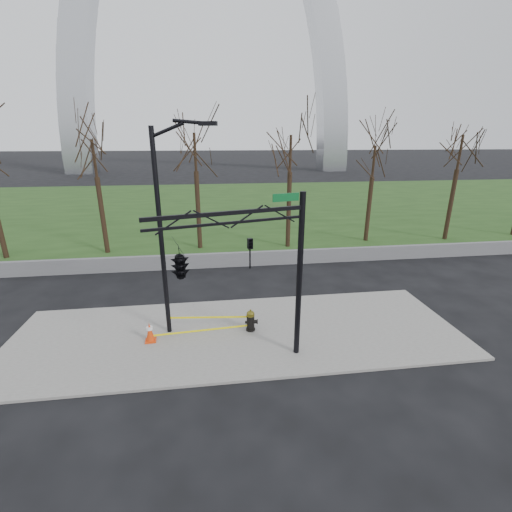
{
  "coord_description": "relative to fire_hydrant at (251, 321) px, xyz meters",
  "views": [
    {
      "loc": [
        -0.92,
        -12.34,
        7.56
      ],
      "look_at": [
        1.0,
        2.0,
        2.66
      ],
      "focal_mm": 24.25,
      "sensor_mm": 36.0,
      "label": 1
    }
  ],
  "objects": [
    {
      "name": "sidewalk",
      "position": [
        -0.53,
        -0.1,
        -0.48
      ],
      "size": [
        18.0,
        6.0,
        0.1
      ],
      "primitive_type": "cube",
      "color": "slate",
      "rests_on": "ground"
    },
    {
      "name": "tree_row",
      "position": [
        7.31,
        11.9,
        3.87
      ],
      "size": [
        61.69,
        4.0,
        8.79
      ],
      "color": "black",
      "rests_on": "ground"
    },
    {
      "name": "caution_tape",
      "position": [
        -1.84,
        -0.0,
        -0.03
      ],
      "size": [
        3.96,
        0.65,
        0.47
      ],
      "color": "#FFEF0D",
      "rests_on": "ground"
    },
    {
      "name": "traffic_cone",
      "position": [
        -3.97,
        -0.3,
        -0.03
      ],
      "size": [
        0.44,
        0.44,
        0.8
      ],
      "rotation": [
        0.0,
        0.0,
        0.08
      ],
      "color": "red",
      "rests_on": "sidewalk"
    },
    {
      "name": "ground",
      "position": [
        -0.53,
        -0.1,
        -0.53
      ],
      "size": [
        500.0,
        500.0,
        0.0
      ],
      "primitive_type": "plane",
      "color": "black",
      "rests_on": "ground"
    },
    {
      "name": "gateway_arch",
      "position": [
        -0.53,
        74.9,
        31.97
      ],
      "size": [
        66.0,
        6.0,
        65.0
      ],
      "primitive_type": null,
      "color": "#B1B3B8",
      "rests_on": "ground"
    },
    {
      "name": "traffic_signal_mast",
      "position": [
        -1.66,
        -2.56,
        3.62
      ],
      "size": [
        4.96,
        2.54,
        6.0
      ],
      "rotation": [
        0.0,
        0.0,
        0.25
      ],
      "color": "black",
      "rests_on": "ground"
    },
    {
      "name": "grass_strip",
      "position": [
        -0.53,
        29.9,
        -0.5
      ],
      "size": [
        120.0,
        40.0,
        0.06
      ],
      "primitive_type": "cube",
      "color": "#213F17",
      "rests_on": "ground"
    },
    {
      "name": "guardrail",
      "position": [
        -0.53,
        7.9,
        -0.08
      ],
      "size": [
        60.0,
        0.3,
        0.9
      ],
      "primitive_type": "cube",
      "color": "#59595B",
      "rests_on": "ground"
    },
    {
      "name": "street_light",
      "position": [
        -3.1,
        0.28,
        4.17
      ],
      "size": [
        2.32,
        0.88,
        8.21
      ],
      "rotation": [
        0.0,
        0.0,
        -0.3
      ],
      "color": "black",
      "rests_on": "ground"
    },
    {
      "name": "fire_hydrant",
      "position": [
        0.0,
        0.0,
        0.0
      ],
      "size": [
        0.58,
        0.38,
        0.93
      ],
      "rotation": [
        0.0,
        0.0,
        -0.15
      ],
      "color": "black",
      "rests_on": "sidewalk"
    }
  ]
}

